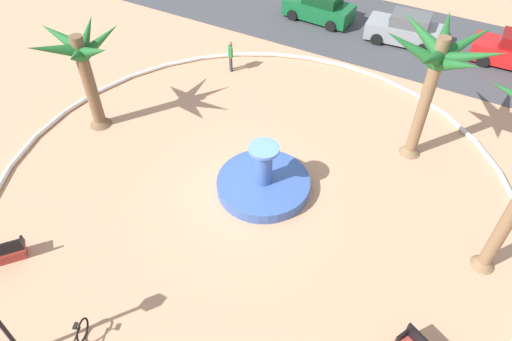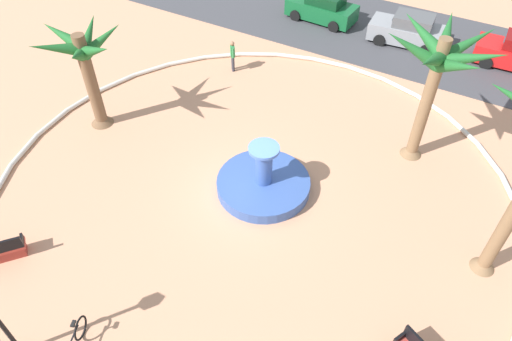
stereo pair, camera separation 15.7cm
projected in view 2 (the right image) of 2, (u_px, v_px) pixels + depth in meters
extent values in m
plane|color=tan|center=(253.00, 189.00, 18.00)|extent=(80.00, 80.00, 0.00)
torus|color=silver|center=(253.00, 188.00, 17.93)|extent=(19.73, 19.73, 0.20)
cube|color=#424247|center=(378.00, 31.00, 26.82)|extent=(48.00, 8.00, 0.03)
cylinder|color=#38569E|center=(263.00, 185.00, 17.87)|extent=(3.54, 3.54, 0.45)
cylinder|color=teal|center=(263.00, 185.00, 17.89)|extent=(3.12, 3.12, 0.34)
cylinder|color=#38569E|center=(264.00, 166.00, 17.17)|extent=(0.64, 0.64, 1.54)
cylinder|color=#3D5FAD|center=(264.00, 149.00, 16.59)|extent=(1.13, 1.13, 0.12)
cylinder|color=brown|center=(426.00, 102.00, 17.60)|extent=(0.46, 0.46, 5.24)
cone|color=brown|center=(412.00, 149.00, 19.26)|extent=(0.88, 0.88, 0.50)
cone|color=#1E6028|center=(472.00, 58.00, 15.70)|extent=(2.23, 0.63, 1.37)
cone|color=#1E6028|center=(468.00, 44.00, 16.28)|extent=(1.87, 2.06, 1.29)
cone|color=#1E6028|center=(447.00, 32.00, 16.66)|extent=(0.86, 2.29, 1.10)
cone|color=#1E6028|center=(423.00, 33.00, 16.65)|extent=(2.17, 1.70, 1.15)
cone|color=#1E6028|center=(413.00, 49.00, 16.26)|extent=(2.24, 1.21, 1.51)
cone|color=#1E6028|center=(432.00, 61.00, 15.45)|extent=(0.83, 2.28, 1.27)
cone|color=#1E6028|center=(458.00, 66.00, 15.47)|extent=(1.96, 1.91, 1.51)
cylinder|color=brown|center=(91.00, 82.00, 19.40)|extent=(0.52, 0.52, 4.27)
cone|color=brown|center=(102.00, 118.00, 20.72)|extent=(0.98, 0.98, 0.50)
cone|color=#1E6028|center=(95.00, 51.00, 17.79)|extent=(2.01, 0.79, 1.26)
cone|color=#1E6028|center=(101.00, 40.00, 18.52)|extent=(1.42, 1.96, 1.39)
cone|color=#1E6028|center=(89.00, 35.00, 18.80)|extent=(1.25, 2.01, 1.38)
cone|color=#1E6028|center=(62.00, 35.00, 18.40)|extent=(1.98, 0.57, 1.02)
cone|color=#1E6028|center=(56.00, 48.00, 17.81)|extent=(1.51, 1.98, 1.15)
cone|color=#1E6028|center=(77.00, 56.00, 17.58)|extent=(1.65, 1.88, 1.32)
cone|color=brown|center=(484.00, 263.00, 15.31)|extent=(0.80, 0.80, 0.50)
cube|color=#9C342B|center=(2.00, 254.00, 15.63)|extent=(1.29, 1.43, 0.39)
cube|color=black|center=(22.00, 240.00, 15.54)|extent=(0.40, 0.35, 0.24)
cube|color=black|center=(400.00, 337.00, 13.14)|extent=(0.27, 0.44, 0.24)
cylinder|color=black|center=(1.00, 324.00, 12.33)|extent=(0.12, 0.12, 3.22)
torus|color=black|center=(81.00, 328.00, 13.58)|extent=(0.33, 0.69, 0.72)
cylinder|color=black|center=(71.00, 341.00, 13.06)|extent=(0.40, 0.90, 0.05)
cylinder|color=black|center=(75.00, 327.00, 13.20)|extent=(0.04, 0.04, 0.30)
cube|color=black|center=(73.00, 324.00, 13.08)|extent=(0.17, 0.22, 0.06)
cylinder|color=#33333D|center=(233.00, 62.00, 23.73)|extent=(0.14, 0.14, 0.82)
cylinder|color=#33333D|center=(233.00, 64.00, 23.60)|extent=(0.14, 0.14, 0.82)
cube|color=#338C4C|center=(232.00, 51.00, 23.18)|extent=(0.37, 0.39, 0.56)
sphere|color=#9E7051|center=(232.00, 44.00, 22.90)|extent=(0.22, 0.22, 0.22)
cylinder|color=#338C4C|center=(232.00, 49.00, 23.34)|extent=(0.09, 0.09, 0.53)
cylinder|color=#338C4C|center=(233.00, 53.00, 23.03)|extent=(0.09, 0.09, 0.53)
cube|color=#145B2D|center=(321.00, 10.00, 27.35)|extent=(4.08, 1.91, 0.90)
cylinder|color=black|center=(295.00, 15.00, 27.54)|extent=(0.65, 0.25, 0.64)
cylinder|color=black|center=(309.00, 5.00, 28.56)|extent=(0.65, 0.25, 0.64)
cylinder|color=black|center=(334.00, 27.00, 26.58)|extent=(0.65, 0.25, 0.64)
cylinder|color=black|center=(346.00, 15.00, 27.60)|extent=(0.65, 0.25, 0.64)
cube|color=gray|center=(407.00, 33.00, 25.43)|extent=(4.12, 1.99, 0.90)
cube|color=#545558|center=(414.00, 21.00, 24.86)|extent=(2.10, 1.59, 0.60)
cube|color=#333D47|center=(397.00, 19.00, 25.19)|extent=(0.39, 1.38, 0.51)
cylinder|color=black|center=(379.00, 40.00, 25.48)|extent=(0.65, 0.27, 0.64)
cylinder|color=black|center=(387.00, 27.00, 26.58)|extent=(0.65, 0.27, 0.64)
cylinder|color=black|center=(426.00, 50.00, 24.72)|extent=(0.65, 0.27, 0.64)
cylinder|color=black|center=(432.00, 36.00, 25.81)|extent=(0.65, 0.27, 0.64)
cube|color=#333D47|center=(507.00, 41.00, 23.53)|extent=(0.33, 1.37, 0.51)
cylinder|color=black|center=(486.00, 63.00, 23.85)|extent=(0.65, 0.24, 0.64)
cylinder|color=black|center=(491.00, 48.00, 24.92)|extent=(0.65, 0.24, 0.64)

